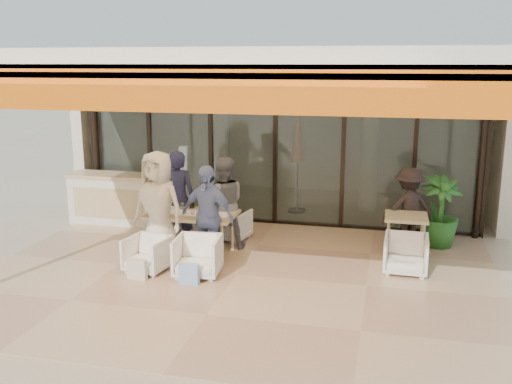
% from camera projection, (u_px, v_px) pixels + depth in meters
% --- Properties ---
extents(ground, '(70.00, 70.00, 0.00)m').
position_uv_depth(ground, '(236.00, 276.00, 8.90)').
color(ground, '#C6B293').
rests_on(ground, ground).
extents(terrace_floor, '(8.00, 6.00, 0.01)m').
position_uv_depth(terrace_floor, '(236.00, 276.00, 8.90)').
color(terrace_floor, tan).
rests_on(terrace_floor, ground).
extents(terrace_structure, '(8.00, 6.00, 3.40)m').
position_uv_depth(terrace_structure, '(230.00, 63.00, 7.93)').
color(terrace_structure, silver).
rests_on(terrace_structure, ground).
extents(glass_storefront, '(8.08, 0.10, 3.20)m').
position_uv_depth(glass_storefront, '(275.00, 147.00, 11.39)').
color(glass_storefront, '#9EADA3').
rests_on(glass_storefront, ground).
extents(interior_block, '(9.05, 3.62, 3.52)m').
position_uv_depth(interior_block, '(295.00, 107.00, 13.44)').
color(interior_block, silver).
rests_on(interior_block, ground).
extents(host_counter, '(1.85, 0.65, 1.04)m').
position_uv_depth(host_counter, '(115.00, 198.00, 11.68)').
color(host_counter, silver).
rests_on(host_counter, ground).
extents(dining_table, '(1.50, 0.90, 0.93)m').
position_uv_depth(dining_table, '(192.00, 216.00, 9.75)').
color(dining_table, '#D4BC81').
rests_on(dining_table, ground).
extents(chair_far_left, '(0.83, 0.81, 0.67)m').
position_uv_depth(chair_far_left, '(188.00, 220.00, 10.81)').
color(chair_far_left, white).
rests_on(chair_far_left, ground).
extents(chair_far_right, '(0.73, 0.70, 0.64)m').
position_uv_depth(chair_far_right, '(231.00, 223.00, 10.63)').
color(chair_far_right, white).
rests_on(chair_far_right, ground).
extents(chair_near_left, '(0.70, 0.67, 0.64)m').
position_uv_depth(chair_near_left, '(147.00, 252.00, 9.02)').
color(chair_near_left, white).
rests_on(chair_near_left, ground).
extents(chair_near_right, '(0.74, 0.70, 0.70)m').
position_uv_depth(chair_near_right, '(198.00, 255.00, 8.82)').
color(chair_near_right, white).
rests_on(chair_near_right, ground).
extents(diner_navy, '(0.67, 0.48, 1.74)m').
position_uv_depth(diner_navy, '(178.00, 198.00, 10.22)').
color(diner_navy, '#191E38').
rests_on(diner_navy, ground).
extents(diner_grey, '(0.98, 0.87, 1.66)m').
position_uv_depth(diner_grey, '(223.00, 203.00, 10.04)').
color(diner_grey, '#5E5E62').
rests_on(diner_grey, ground).
extents(diner_cream, '(1.01, 0.76, 1.87)m').
position_uv_depth(diner_cream, '(158.00, 207.00, 9.35)').
color(diner_cream, beige).
rests_on(diner_cream, ground).
extents(diner_periwinkle, '(1.06, 0.68, 1.67)m').
position_uv_depth(diner_periwinkle, '(207.00, 216.00, 9.19)').
color(diner_periwinkle, '#758DC3').
rests_on(diner_periwinkle, ground).
extents(tote_bag_cream, '(0.30, 0.10, 0.34)m').
position_uv_depth(tote_bag_cream, '(137.00, 270.00, 8.67)').
color(tote_bag_cream, silver).
rests_on(tote_bag_cream, ground).
extents(tote_bag_blue, '(0.30, 0.10, 0.34)m').
position_uv_depth(tote_bag_blue, '(189.00, 275.00, 8.48)').
color(tote_bag_blue, '#99BFD8').
rests_on(tote_bag_blue, ground).
extents(side_table, '(0.70, 0.70, 0.74)m').
position_uv_depth(side_table, '(406.00, 222.00, 9.59)').
color(side_table, '#D4BC81').
rests_on(side_table, ground).
extents(side_chair, '(0.69, 0.65, 0.69)m').
position_uv_depth(side_chair, '(406.00, 252.00, 8.94)').
color(side_chair, white).
rests_on(side_chair, ground).
extents(standing_woman, '(1.09, 0.91, 1.47)m').
position_uv_depth(standing_woman, '(408.00, 209.00, 10.05)').
color(standing_woman, black).
rests_on(standing_woman, ground).
extents(potted_palm, '(0.93, 0.93, 1.30)m').
position_uv_depth(potted_palm, '(439.00, 212.00, 10.16)').
color(potted_palm, '#1E5919').
rests_on(potted_palm, ground).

